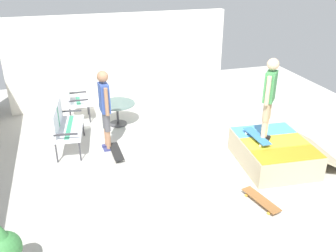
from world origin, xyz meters
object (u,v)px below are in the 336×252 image
object	(u,v)px
skate_ramp	(275,152)
person_watching	(105,105)
person_skater	(269,94)
skateboard_spare	(261,200)
patio_bench	(63,123)
skateboard_on_ramp	(257,136)
potted_plant	(5,252)
skateboard_by_bench	(116,152)
patio_table	(117,110)
patio_chair_near_house	(73,98)

from	to	relation	value
skate_ramp	person_watching	world-z (taller)	person_watching
person_skater	skateboard_spare	world-z (taller)	person_skater
patio_bench	skateboard_on_ramp	xyz separation A→B (m)	(-1.72, -3.70, -0.01)
potted_plant	skateboard_by_bench	bearing A→B (deg)	-33.22
potted_plant	skate_ramp	bearing A→B (deg)	-72.19
patio_table	person_watching	xyz separation A→B (m)	(-1.19, 0.42, 0.65)
patio_chair_near_house	person_skater	size ratio (longest dim) A/B	0.61
patio_table	potted_plant	distance (m)	4.87
person_skater	potted_plant	distance (m)	5.09
skate_ramp	skateboard_on_ramp	xyz separation A→B (m)	(0.15, 0.36, 0.35)
patio_bench	patio_table	distance (m)	1.61
patio_bench	person_watching	xyz separation A→B (m)	(-0.26, -0.89, 0.43)
person_watching	skateboard_spare	distance (m)	3.66
skateboard_by_bench	skateboard_on_ramp	xyz separation A→B (m)	(-1.10, -2.69, 0.52)
patio_chair_near_house	potted_plant	xyz separation A→B (m)	(-4.95, 1.13, -0.15)
skate_ramp	potted_plant	xyz separation A→B (m)	(-1.58, 4.91, 0.21)
patio_bench	skateboard_on_ramp	world-z (taller)	patio_bench
skate_ramp	skateboard_spare	distance (m)	1.46
patio_table	person_watching	bearing A→B (deg)	160.66
person_watching	patio_chair_near_house	bearing A→B (deg)	18.65
skateboard_by_bench	person_watching	bearing A→B (deg)	19.28
patio_bench	potted_plant	distance (m)	3.55
skateboard_spare	skate_ramp	bearing A→B (deg)	-39.80
skateboard_spare	skateboard_on_ramp	bearing A→B (deg)	-24.11
skate_ramp	patio_table	size ratio (longest dim) A/B	2.37
skate_ramp	person_skater	world-z (taller)	person_skater
skateboard_on_ramp	potted_plant	world-z (taller)	potted_plant
skateboard_spare	skateboard_on_ramp	size ratio (longest dim) A/B	1.03
person_skater	skateboard_spare	distance (m)	2.01
patio_bench	patio_chair_near_house	distance (m)	1.54
patio_chair_near_house	skateboard_spare	distance (m)	5.34
person_skater	patio_bench	bearing A→B (deg)	65.61
skateboard_by_bench	skate_ramp	bearing A→B (deg)	-112.33
person_skater	skateboard_on_ramp	size ratio (longest dim) A/B	2.08
patio_chair_near_house	person_watching	world-z (taller)	person_watching
skateboard_on_ramp	patio_bench	bearing A→B (deg)	65.13
skate_ramp	patio_bench	size ratio (longest dim) A/B	1.63
person_watching	potted_plant	world-z (taller)	person_watching
patio_chair_near_house	person_skater	xyz separation A→B (m)	(-3.25, -3.55, 0.88)
patio_bench	patio_table	world-z (taller)	patio_bench
skate_ramp	patio_table	world-z (taller)	patio_table
patio_chair_near_house	skateboard_by_bench	bearing A→B (deg)	-161.25
skateboard_on_ramp	patio_table	bearing A→B (deg)	42.21
skate_ramp	skateboard_by_bench	world-z (taller)	skate_ramp
skateboard_by_bench	patio_table	bearing A→B (deg)	-10.77
skate_ramp	person_skater	size ratio (longest dim) A/B	1.28
patio_chair_near_house	potted_plant	world-z (taller)	patio_chair_near_house
patio_bench	patio_table	xyz separation A→B (m)	(0.93, -1.30, -0.21)
person_watching	skateboard_spare	bearing A→B (deg)	-140.50
patio_bench	skateboard_by_bench	size ratio (longest dim) A/B	1.63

